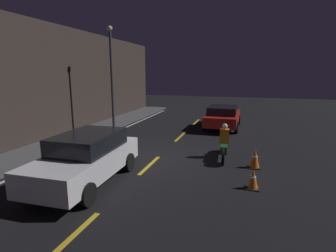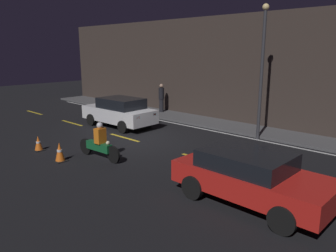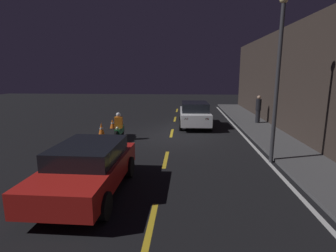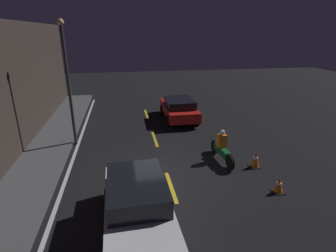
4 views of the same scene
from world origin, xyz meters
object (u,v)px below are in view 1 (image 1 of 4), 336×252
at_px(sedan_white, 87,157).
at_px(taxi_red, 223,116).
at_px(motorcycle, 224,144).
at_px(street_lamp, 112,74).
at_px(traffic_cone_mid, 255,158).
at_px(traffic_cone_near, 253,179).

bearing_deg(sedan_white, taxi_red, 159.61).
height_order(motorcycle, street_lamp, street_lamp).
relative_size(taxi_red, street_lamp, 0.70).
distance_m(sedan_white, motorcycle, 5.22).
relative_size(motorcycle, traffic_cone_mid, 3.16).
bearing_deg(motorcycle, sedan_white, 129.79).
height_order(traffic_cone_mid, street_lamp, street_lamp).
xyz_separation_m(taxi_red, motorcycle, (-5.82, -0.59, -0.18)).
bearing_deg(taxi_red, motorcycle, -173.40).
bearing_deg(motorcycle, traffic_cone_mid, -127.35).
bearing_deg(traffic_cone_near, street_lamp, 53.54).
bearing_deg(sedan_white, traffic_cone_mid, 117.90).
distance_m(taxi_red, street_lamp, 6.97).
height_order(taxi_red, street_lamp, street_lamp).
xyz_separation_m(traffic_cone_near, street_lamp, (5.53, 7.49, 2.95)).
height_order(traffic_cone_near, street_lamp, street_lamp).
distance_m(sedan_white, taxi_red, 9.93).
distance_m(sedan_white, street_lamp, 7.43).
height_order(taxi_red, traffic_cone_near, taxi_red).
height_order(motorcycle, traffic_cone_near, motorcycle).
bearing_deg(street_lamp, traffic_cone_near, -126.46).
distance_m(traffic_cone_mid, street_lamp, 8.92).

